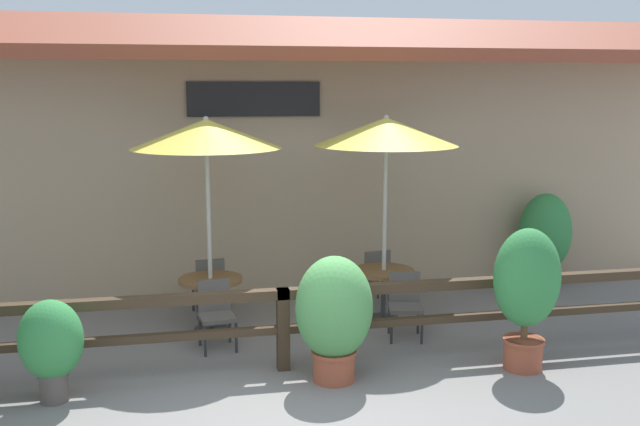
{
  "coord_description": "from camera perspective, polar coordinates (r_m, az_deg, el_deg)",
  "views": [
    {
      "loc": [
        -1.08,
        -6.59,
        3.2
      ],
      "look_at": [
        0.53,
        1.57,
        1.71
      ],
      "focal_mm": 40.0,
      "sensor_mm": 36.0,
      "label": 1
    }
  ],
  "objects": [
    {
      "name": "ground_plane",
      "position": [
        7.41,
        -1.72,
        -15.43
      ],
      "size": [
        60.0,
        60.0,
        0.0
      ],
      "primitive_type": "plane",
      "color": "slate"
    },
    {
      "name": "building_facade",
      "position": [
        10.8,
        -5.38,
        4.64
      ],
      "size": [
        14.28,
        1.49,
        4.23
      ],
      "color": "tan",
      "rests_on": "ground"
    },
    {
      "name": "patio_railing",
      "position": [
        8.11,
        -2.98,
        -7.82
      ],
      "size": [
        10.4,
        0.14,
        0.95
      ],
      "color": "#3D2D1E",
      "rests_on": "ground"
    },
    {
      "name": "patio_umbrella_near",
      "position": [
        9.15,
        -9.08,
        6.24
      ],
      "size": [
        1.91,
        1.91,
        2.82
      ],
      "color": "#B7B2A8",
      "rests_on": "ground"
    },
    {
      "name": "dining_table_near",
      "position": [
        9.51,
        -8.74,
        -6.02
      ],
      "size": [
        0.84,
        0.84,
        0.72
      ],
      "color": "brown",
      "rests_on": "ground"
    },
    {
      "name": "chair_near_streetside",
      "position": [
        8.92,
        -8.31,
        -7.8
      ],
      "size": [
        0.47,
        0.47,
        0.84
      ],
      "rotation": [
        0.0,
        0.0,
        0.14
      ],
      "color": "#514C47",
      "rests_on": "ground"
    },
    {
      "name": "chair_near_wallside",
      "position": [
        10.16,
        -8.87,
        -5.58
      ],
      "size": [
        0.47,
        0.47,
        0.84
      ],
      "rotation": [
        0.0,
        0.0,
        3.28
      ],
      "color": "#514C47",
      "rests_on": "ground"
    },
    {
      "name": "patio_umbrella_middle",
      "position": [
        9.51,
        5.31,
        6.47
      ],
      "size": [
        1.91,
        1.91,
        2.82
      ],
      "color": "#B7B2A8",
      "rests_on": "ground"
    },
    {
      "name": "dining_table_middle",
      "position": [
        9.85,
        5.11,
        -5.37
      ],
      "size": [
        0.84,
        0.84,
        0.72
      ],
      "color": "brown",
      "rests_on": "ground"
    },
    {
      "name": "chair_middle_streetside",
      "position": [
        9.25,
        6.82,
        -7.11
      ],
      "size": [
        0.5,
        0.5,
        0.84
      ],
      "rotation": [
        0.0,
        0.0,
        -0.21
      ],
      "color": "#514C47",
      "rests_on": "ground"
    },
    {
      "name": "chair_middle_wallside",
      "position": [
        10.55,
        4.33,
        -4.89
      ],
      "size": [
        0.48,
        0.48,
        0.84
      ],
      "rotation": [
        0.0,
        0.0,
        3.3
      ],
      "color": "#514C47",
      "rests_on": "ground"
    },
    {
      "name": "potted_plant_tall_tropical",
      "position": [
        8.37,
        16.2,
        -5.68
      ],
      "size": [
        0.75,
        0.68,
        1.64
      ],
      "color": "#9E4C33",
      "rests_on": "ground"
    },
    {
      "name": "potted_plant_broad_leaf",
      "position": [
        7.79,
        1.14,
        -8.03
      ],
      "size": [
        0.85,
        0.76,
        1.4
      ],
      "color": "#9E4C33",
      "rests_on": "ground"
    },
    {
      "name": "potted_plant_entrance_palm",
      "position": [
        7.83,
        -20.71,
        -9.75
      ],
      "size": [
        0.64,
        0.58,
        1.08
      ],
      "color": "#564C47",
      "rests_on": "ground"
    },
    {
      "name": "potted_plant_small_flowering",
      "position": [
        11.84,
        17.54,
        -1.85
      ],
      "size": [
        0.84,
        0.75,
        1.53
      ],
      "color": "brown",
      "rests_on": "ground"
    }
  ]
}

